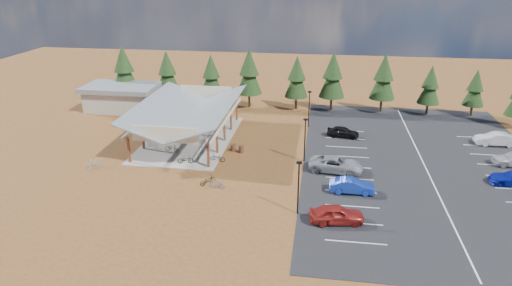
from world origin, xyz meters
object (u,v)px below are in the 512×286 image
Objects in this scene: bike_0 at (172,148)px; bike_2 at (173,129)px; car_9 at (495,139)px; car_0 at (337,214)px; bike_7 at (210,116)px; lamp_post_1 at (305,137)px; trash_bin_0 at (241,149)px; outbuilding at (121,97)px; bike_5 at (207,140)px; car_2 at (336,164)px; bike_9 at (94,163)px; bike_3 at (192,116)px; car_1 at (352,186)px; lamp_post_0 at (298,184)px; bike_16 at (218,158)px; car_4 at (343,132)px; bike_13 at (218,184)px; bike_6 at (198,132)px; bike_1 at (152,144)px; bike_4 at (185,159)px; bike_pavilion at (188,111)px; trash_bin_1 at (233,148)px; lamp_post_2 at (309,106)px; bike_12 at (208,180)px.

bike_0 is 1.01× the size of bike_2.
car_0 is at bearing -43.39° from car_9.
lamp_post_1 is at bearing -132.91° from bike_7.
outbuilding is at bearing 145.76° from trash_bin_0.
bike_5 is 0.31× the size of car_2.
outbuilding reaches higher than bike_9.
bike_2 is 0.37× the size of car_9.
bike_5 is at bearing -105.76° from bike_9.
car_1 is at bearing -151.31° from bike_3.
lamp_post_1 is at bearing 90.00° from lamp_post_0.
bike_5 is 1.01× the size of bike_7.
car_4 is at bearing 128.25° from bike_16.
car_1 reaches higher than trash_bin_0.
bike_3 is at bearing 16.89° from bike_0.
bike_5 is (16.72, -12.64, -1.38)m from outbuilding.
car_0 is 1.15× the size of car_4.
bike_5 is at bearing 157.59° from trash_bin_0.
lamp_post_1 is 11.89m from bike_13.
car_2 is (15.84, -5.69, 0.21)m from bike_5.
bike_6 is (-14.23, 18.49, -2.45)m from lamp_post_0.
bike_7 is 0.44× the size of car_4.
trash_bin_0 is at bearing -69.35° from bike_1.
bike_9 is at bearing 164.61° from bike_1.
bike_6 is (-6.66, 5.08, 0.08)m from trash_bin_0.
bike_4 is at bearing -107.05° from bike_1.
car_2 is 1.42× the size of car_4.
bike_4 is 0.96× the size of bike_7.
bike_0 is at bearing -100.02° from bike_pavilion.
lamp_post_0 is 1.08× the size of car_0.
bike_2 is 0.99× the size of bike_5.
lamp_post_1 is 5.71× the size of trash_bin_1.
trash_bin_0 is at bearing 28.82° from car_0.
lamp_post_0 and lamp_post_2 have the same top height.
bike_5 is (4.65, -9.40, 0.02)m from bike_3.
trash_bin_1 is at bearing -78.89° from car_9.
car_4 is at bearing 0.78° from car_1.
bike_6 reaches higher than bike_13.
trash_bin_1 is (-8.64, 13.80, -2.53)m from lamp_post_0.
car_1 is (14.52, 0.30, 0.29)m from bike_12.
bike_0 is at bearing 88.21° from car_2.
trash_bin_0 is at bearing 128.39° from car_4.
bike_3 reaches higher than bike_16.
bike_16 is at bearing -126.85° from trash_bin_0.
bike_16 is (7.13, -14.31, -0.17)m from bike_3.
bike_9 is (-5.13, -12.21, -0.04)m from bike_2.
car_1 is (1.60, 5.91, -0.08)m from car_0.
bike_3 is 0.42× the size of car_4.
lamp_post_2 is at bearing -75.74° from bike_2.
bike_pavilion is 8.64m from bike_4.
bike_6 is (-5.60, 4.69, 0.08)m from trash_bin_1.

